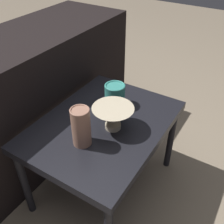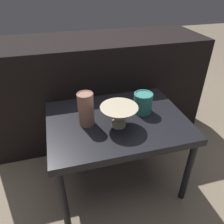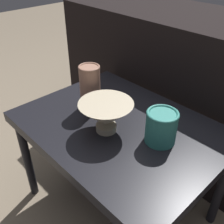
{
  "view_description": "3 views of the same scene",
  "coord_description": "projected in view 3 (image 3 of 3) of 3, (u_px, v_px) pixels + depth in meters",
  "views": [
    {
      "loc": [
        -0.8,
        -0.55,
        1.26
      ],
      "look_at": [
        0.02,
        -0.04,
        0.53
      ],
      "focal_mm": 42.0,
      "sensor_mm": 36.0,
      "label": 1
    },
    {
      "loc": [
        -0.28,
        -0.93,
        1.15
      ],
      "look_at": [
        -0.04,
        -0.06,
        0.56
      ],
      "focal_mm": 35.0,
      "sensor_mm": 36.0,
      "label": 2
    },
    {
      "loc": [
        0.54,
        -0.55,
        1.05
      ],
      "look_at": [
        0.03,
        -0.07,
        0.57
      ],
      "focal_mm": 42.0,
      "sensor_mm": 36.0,
      "label": 3
    }
  ],
  "objects": [
    {
      "name": "couch_backdrop",
      "position": [
        198.0,
        93.0,
        1.34
      ],
      "size": [
        1.55,
        0.5,
        0.75
      ],
      "color": "black",
      "rests_on": "ground_plane"
    },
    {
      "name": "bowl",
      "position": [
        106.0,
        115.0,
        0.9
      ],
      "size": [
        0.19,
        0.19,
        0.11
      ],
      "color": "#C1B293",
      "rests_on": "table"
    },
    {
      "name": "vase_textured_left",
      "position": [
        90.0,
        87.0,
        1.01
      ],
      "size": [
        0.08,
        0.08,
        0.18
      ],
      "color": "#996B56",
      "rests_on": "table"
    },
    {
      "name": "table",
      "position": [
        119.0,
        134.0,
        0.99
      ],
      "size": [
        0.74,
        0.56,
        0.47
      ],
      "color": "black",
      "rests_on": "ground_plane"
    },
    {
      "name": "ground_plane",
      "position": [
        118.0,
        205.0,
        1.23
      ],
      "size": [
        8.0,
        8.0,
        0.0
      ],
      "primitive_type": "plane",
      "color": "#7F705B"
    },
    {
      "name": "vase_colorful_right",
      "position": [
        161.0,
        126.0,
        0.86
      ],
      "size": [
        0.11,
        0.11,
        0.12
      ],
      "color": "teal",
      "rests_on": "table"
    }
  ]
}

